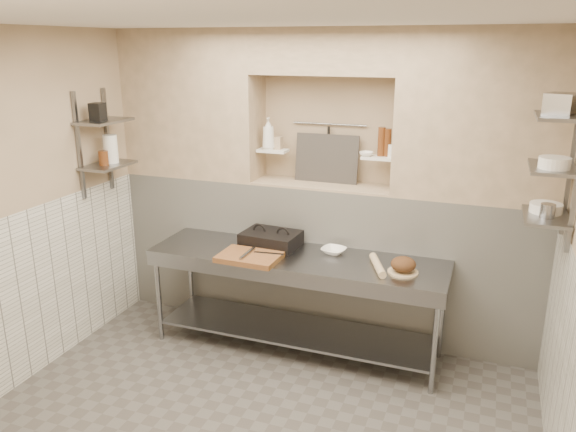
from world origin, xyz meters
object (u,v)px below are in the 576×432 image
at_px(bottle_soap, 268,134).
at_px(bowl_alcove, 366,154).
at_px(prep_table, 296,284).
at_px(bread_loaf, 403,264).
at_px(panini_press, 271,239).
at_px(cutting_board, 249,257).
at_px(rolling_pin, 378,265).
at_px(mixing_bowl, 334,251).
at_px(jug_left, 111,149).

bearing_deg(bottle_soap, bowl_alcove, 0.24).
relative_size(prep_table, bread_loaf, 12.95).
bearing_deg(panini_press, cutting_board, -93.92).
xyz_separation_m(panini_press, rolling_pin, (1.01, -0.19, -0.04)).
height_order(mixing_bowl, bottle_soap, bottle_soap).
distance_m(panini_press, bottle_soap, 0.99).
xyz_separation_m(prep_table, bottle_soap, (-0.46, 0.54, 1.22)).
height_order(rolling_pin, bowl_alcove, bowl_alcove).
height_order(panini_press, mixing_bowl, panini_press).
relative_size(panini_press, bread_loaf, 2.60).
xyz_separation_m(prep_table, cutting_board, (-0.34, -0.21, 0.28)).
distance_m(bottle_soap, jug_left, 1.45).
xyz_separation_m(panini_press, bread_loaf, (1.22, -0.20, 0.01)).
xyz_separation_m(bread_loaf, bowl_alcove, (-0.47, 0.59, 0.76)).
bearing_deg(cutting_board, rolling_pin, 9.32).
distance_m(cutting_board, mixing_bowl, 0.74).
bearing_deg(bottle_soap, jug_left, -154.81).
relative_size(cutting_board, mixing_bowl, 2.48).
distance_m(prep_table, mixing_bowl, 0.44).
xyz_separation_m(prep_table, bread_loaf, (0.93, -0.05, 0.33)).
bearing_deg(jug_left, mixing_bowl, 7.09).
bearing_deg(mixing_bowl, rolling_pin, -26.59).
height_order(cutting_board, bottle_soap, bottle_soap).
distance_m(panini_press, cutting_board, 0.37).
distance_m(bottle_soap, bowl_alcove, 0.94).
bearing_deg(mixing_bowl, cutting_board, -148.27).
bearing_deg(panini_press, rolling_pin, -6.61).
bearing_deg(rolling_pin, bottle_soap, 154.10).
relative_size(panini_press, mixing_bowl, 2.52).
bearing_deg(prep_table, bowl_alcove, 49.40).
bearing_deg(bread_loaf, prep_table, 176.87).
relative_size(bowl_alcove, jug_left, 0.48).
xyz_separation_m(panini_press, bowl_alcove, (0.76, 0.39, 0.76)).
height_order(bread_loaf, bowl_alcove, bowl_alcove).
bearing_deg(bottle_soap, bread_loaf, -22.88).
bearing_deg(prep_table, cutting_board, -148.18).
xyz_separation_m(bottle_soap, jug_left, (-1.31, -0.62, -0.12)).
height_order(bottle_soap, bowl_alcove, bottle_soap).
distance_m(panini_press, rolling_pin, 1.03).
relative_size(prep_table, rolling_pin, 6.23).
bearing_deg(cutting_board, jug_left, 174.61).
relative_size(panini_press, bowl_alcove, 4.25).
height_order(mixing_bowl, bowl_alcove, bowl_alcove).
xyz_separation_m(mixing_bowl, bowl_alcove, (0.17, 0.36, 0.81)).
distance_m(bowl_alcove, jug_left, 2.32).
bearing_deg(bowl_alcove, bread_loaf, -51.77).
xyz_separation_m(mixing_bowl, bread_loaf, (0.64, -0.23, 0.05)).
height_order(cutting_board, mixing_bowl, mixing_bowl).
relative_size(cutting_board, bottle_soap, 1.73).
bearing_deg(bowl_alcove, prep_table, -130.60).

